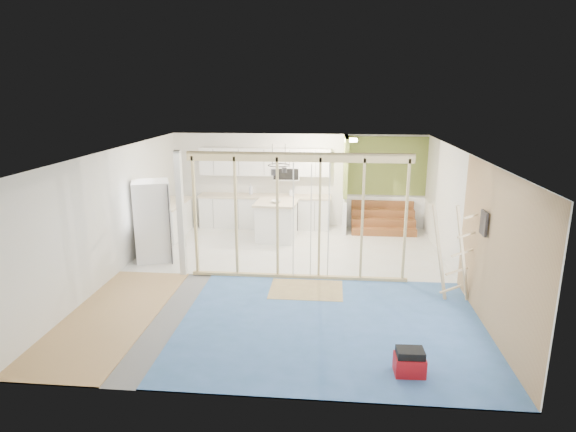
# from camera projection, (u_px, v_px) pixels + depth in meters

# --- Properties ---
(room) EXTENTS (7.01, 8.01, 2.61)m
(room) POSITION_uv_depth(u_px,v_px,m) (283.00, 217.00, 9.57)
(room) COLOR slate
(room) RESTS_ON ground
(floor_overlays) EXTENTS (7.00, 8.00, 0.03)m
(floor_overlays) POSITION_uv_depth(u_px,v_px,m) (287.00, 277.00, 9.95)
(floor_overlays) COLOR silver
(floor_overlays) RESTS_ON room
(stud_frame) EXTENTS (4.66, 0.14, 2.60)m
(stud_frame) POSITION_uv_depth(u_px,v_px,m) (273.00, 203.00, 9.52)
(stud_frame) COLOR tan
(stud_frame) RESTS_ON room
(base_cabinets) EXTENTS (4.45, 2.24, 0.93)m
(base_cabinets) POSITION_uv_depth(u_px,v_px,m) (238.00, 214.00, 13.17)
(base_cabinets) COLOR white
(base_cabinets) RESTS_ON room
(upper_cabinets) EXTENTS (3.60, 0.41, 0.85)m
(upper_cabinets) POSITION_uv_depth(u_px,v_px,m) (267.00, 163.00, 13.19)
(upper_cabinets) COLOR white
(upper_cabinets) RESTS_ON room
(green_partition) EXTENTS (2.25, 1.51, 2.60)m
(green_partition) POSITION_uv_depth(u_px,v_px,m) (372.00, 197.00, 13.00)
(green_partition) COLOR olive
(green_partition) RESTS_ON room
(pot_rack) EXTENTS (0.52, 0.52, 0.72)m
(pot_rack) POSITION_uv_depth(u_px,v_px,m) (279.00, 168.00, 11.25)
(pot_rack) COLOR black
(pot_rack) RESTS_ON room
(sheathing_panel) EXTENTS (0.02, 4.00, 2.60)m
(sheathing_panel) POSITION_uv_depth(u_px,v_px,m) (497.00, 256.00, 7.34)
(sheathing_panel) COLOR tan
(sheathing_panel) RESTS_ON room
(electrical_panel) EXTENTS (0.04, 0.30, 0.40)m
(electrical_panel) POSITION_uv_depth(u_px,v_px,m) (484.00, 223.00, 7.83)
(electrical_panel) COLOR #353439
(electrical_panel) RESTS_ON room
(ceiling_light) EXTENTS (0.32, 0.32, 0.08)m
(ceiling_light) POSITION_uv_depth(u_px,v_px,m) (351.00, 140.00, 12.02)
(ceiling_light) COLOR #FFEABF
(ceiling_light) RESTS_ON room
(fridge) EXTENTS (1.03, 0.99, 1.82)m
(fridge) POSITION_uv_depth(u_px,v_px,m) (153.00, 221.00, 10.77)
(fridge) COLOR white
(fridge) RESTS_ON room
(island) EXTENTS (1.11, 1.11, 1.02)m
(island) POSITION_uv_depth(u_px,v_px,m) (276.00, 221.00, 12.29)
(island) COLOR white
(island) RESTS_ON room
(bowl) EXTENTS (0.29, 0.29, 0.06)m
(bowl) POSITION_uv_depth(u_px,v_px,m) (276.00, 202.00, 12.03)
(bowl) COLOR silver
(bowl) RESTS_ON island
(soap_bottle_a) EXTENTS (0.12, 0.12, 0.30)m
(soap_bottle_a) POSITION_uv_depth(u_px,v_px,m) (251.00, 189.00, 13.41)
(soap_bottle_a) COLOR silver
(soap_bottle_a) RESTS_ON base_cabinets
(soap_bottle_b) EXTENTS (0.11, 0.12, 0.21)m
(soap_bottle_b) POSITION_uv_depth(u_px,v_px,m) (291.00, 192.00, 13.25)
(soap_bottle_b) COLOR white
(soap_bottle_b) RESTS_ON base_cabinets
(toolbox) EXTENTS (0.42, 0.32, 0.38)m
(toolbox) POSITION_uv_depth(u_px,v_px,m) (410.00, 363.00, 6.48)
(toolbox) COLOR #A20F14
(toolbox) RESTS_ON room
(ladder) EXTENTS (0.96, 0.19, 1.82)m
(ladder) POSITION_uv_depth(u_px,v_px,m) (454.00, 254.00, 8.55)
(ladder) COLOR #D7B783
(ladder) RESTS_ON room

